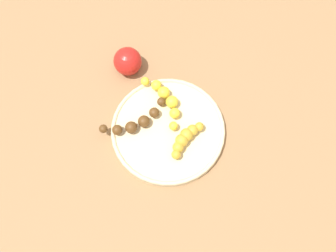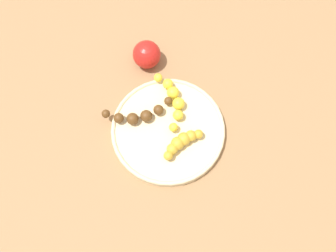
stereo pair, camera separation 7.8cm
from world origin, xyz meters
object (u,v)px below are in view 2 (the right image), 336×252
at_px(fruit_bowl, 168,130).
at_px(banana_overripe, 139,115).
at_px(banana_spotted, 181,142).
at_px(banana_yellow, 174,99).
at_px(apple_red, 147,55).

distance_m(fruit_bowl, banana_overripe, 0.08).
distance_m(fruit_bowl, banana_spotted, 0.05).
height_order(fruit_bowl, banana_yellow, banana_yellow).
relative_size(banana_yellow, banana_overripe, 0.89).
relative_size(banana_overripe, apple_red, 2.27).
distance_m(banana_spotted, banana_overripe, 0.12).
bearing_deg(banana_overripe, banana_yellow, 103.15).
bearing_deg(banana_spotted, banana_yellow, -27.58).
relative_size(fruit_bowl, banana_spotted, 3.23).
bearing_deg(fruit_bowl, banana_overripe, 73.79).
bearing_deg(banana_yellow, banana_overripe, -170.22).
xyz_separation_m(banana_yellow, banana_overripe, (-0.05, 0.08, -0.00)).
bearing_deg(banana_yellow, apple_red, 102.26).
bearing_deg(apple_red, fruit_bowl, -156.69).
distance_m(banana_overripe, apple_red, 0.17).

